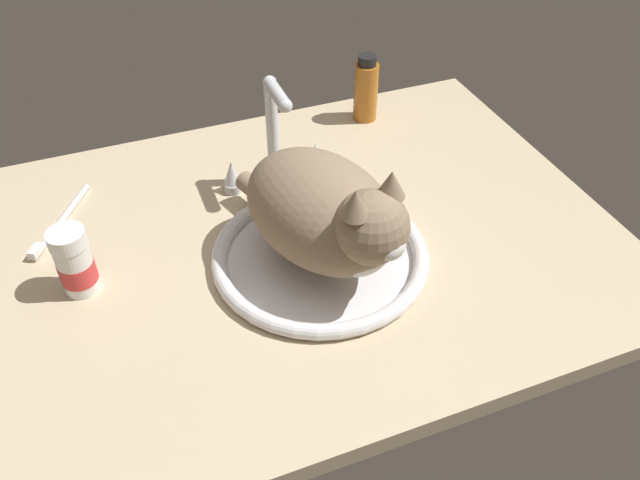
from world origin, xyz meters
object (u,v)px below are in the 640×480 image
Objects in this scene: sink_basin at (320,255)px; amber_bottle at (366,90)px; faucet at (275,146)px; cat at (328,214)px; toothbrush at (60,222)px; pill_bottle at (75,263)px.

sink_basin is 2.47× the size of amber_bottle.
cat is at bearing -88.51° from faucet.
toothbrush is at bearing 177.08° from faucet.
cat is 3.24× the size of pill_bottle.
amber_bottle is at bearing 56.75° from sink_basin.
toothbrush is (-57.51, -12.22, -5.44)cm from amber_bottle.
cat is at bearing -14.10° from pill_bottle.
pill_bottle reaches higher than toothbrush.
sink_basin is 3.06× the size of pill_bottle.
amber_bottle reaches higher than toothbrush.
amber_bottle is (55.65, 27.62, 1.24)cm from pill_bottle.
amber_bottle reaches higher than sink_basin.
cat reaches higher than sink_basin.
cat is 43.82cm from toothbrush.
pill_bottle is 0.64× the size of toothbrush.
amber_bottle is at bearing 12.00° from toothbrush.
faucet reaches higher than sink_basin.
cat is at bearing -33.87° from toothbrush.
cat is at bearing -71.24° from sink_basin.
cat is (0.58, -22.07, 2.53)cm from faucet.
faucet reaches higher than toothbrush.
amber_bottle is 59.04cm from toothbrush.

